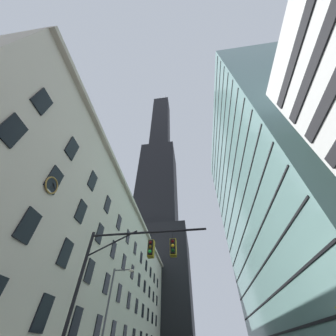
{
  "coord_description": "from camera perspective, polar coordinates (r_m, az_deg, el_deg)",
  "views": [
    {
      "loc": [
        0.24,
        -7.62,
        1.79
      ],
      "look_at": [
        -3.07,
        17.08,
        26.71
      ],
      "focal_mm": 20.16,
      "sensor_mm": 36.0,
      "label": 1
    }
  ],
  "objects": [
    {
      "name": "station_building",
      "position": [
        42.08,
        -20.66,
        -28.63
      ],
      "size": [
        14.31,
        70.0,
        23.99
      ],
      "color": "beige",
      "rests_on": "ground"
    },
    {
      "name": "dark_skyscraper",
      "position": [
        100.41,
        -3.32,
        -11.53
      ],
      "size": [
        28.85,
        28.85,
        189.98
      ],
      "color": "black",
      "rests_on": "ground"
    },
    {
      "name": "glass_office_midrise",
      "position": [
        50.68,
        28.6,
        -5.71
      ],
      "size": [
        17.17,
        45.8,
        59.06
      ],
      "color": "gray",
      "rests_on": "ground"
    },
    {
      "name": "traffic_signal_mast",
      "position": [
        13.07,
        -11.23,
        -26.76
      ],
      "size": [
        8.0,
        0.63,
        7.81
      ],
      "color": "black",
      "rests_on": "sidewalk_left"
    },
    {
      "name": "street_lamppost",
      "position": [
        22.11,
        -16.99,
        -35.42
      ],
      "size": [
        2.2,
        0.32,
        8.08
      ],
      "color": "#47474C",
      "rests_on": "sidewalk_left"
    }
  ]
}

